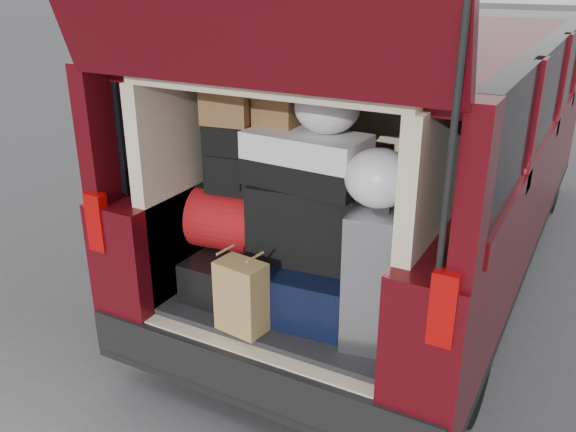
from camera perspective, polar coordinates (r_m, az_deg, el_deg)
name	(u,v)px	position (r m, az deg, el deg)	size (l,w,h in m)	color
ground	(283,405)	(3.43, -0.43, -17.26)	(80.00, 80.00, 0.00)	#3B3B3E
minivan	(406,155)	(4.54, 10.97, 5.61)	(1.90, 5.35, 2.77)	black
load_floor	(307,336)	(3.46, 1.80, -11.19)	(1.24, 1.05, 0.55)	black
black_hardshell	(238,272)	(3.31, -4.72, -5.20)	(0.40, 0.55, 0.22)	black
navy_hardshell	(313,283)	(3.15, 2.31, -6.26)	(0.49, 0.60, 0.26)	black
silver_roller	(381,271)	(2.86, 8.69, -5.14)	(0.28, 0.44, 0.66)	silver
kraft_bag	(241,297)	(2.93, -4.38, -7.53)	(0.23, 0.15, 0.36)	#A07E48
red_duffel	(240,222)	(3.23, -4.47, -0.52)	(0.51, 0.33, 0.33)	#9E0F0E
black_soft_case	(308,222)	(3.03, 1.88, -0.54)	(0.54, 0.33, 0.39)	black
backpack	(231,159)	(3.12, -5.34, 5.36)	(0.25, 0.15, 0.36)	black
twotone_duffel	(306,160)	(2.91, 1.71, 5.30)	(0.58, 0.30, 0.26)	silver
grocery_sack_lower	(229,101)	(3.07, -5.52, 10.66)	(0.24, 0.20, 0.22)	brown
grocery_sack_upper	(278,104)	(3.00, -0.97, 10.41)	(0.21, 0.17, 0.21)	brown
plastic_bag_center	(327,107)	(2.85, 3.69, 10.13)	(0.31, 0.29, 0.25)	silver
plastic_bag_right	(379,178)	(2.65, 8.50, 3.53)	(0.30, 0.28, 0.26)	silver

